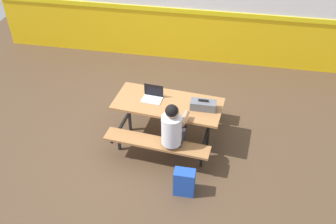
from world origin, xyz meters
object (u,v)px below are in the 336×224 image
picnic_table_main (168,111)px  laptop_silver (153,96)px  toolbox_grey (203,105)px  backpack_dark (184,182)px  student_nearer (173,129)px

picnic_table_main → laptop_silver: laptop_silver is taller
toolbox_grey → backpack_dark: size_ratio=0.91×
picnic_table_main → student_nearer: (0.18, -0.58, 0.13)m
toolbox_grey → backpack_dark: 1.24m
picnic_table_main → student_nearer: bearing=-72.5°
student_nearer → laptop_silver: 0.78m
student_nearer → laptop_silver: student_nearer is taller
student_nearer → backpack_dark: size_ratio=2.74×
laptop_silver → backpack_dark: laptop_silver is taller
picnic_table_main → student_nearer: student_nearer is taller
picnic_table_main → backpack_dark: bearing=-68.5°
student_nearer → backpack_dark: (0.27, -0.56, -0.49)m
toolbox_grey → backpack_dark: toolbox_grey is taller
picnic_table_main → toolbox_grey: size_ratio=4.49×
picnic_table_main → laptop_silver: 0.35m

